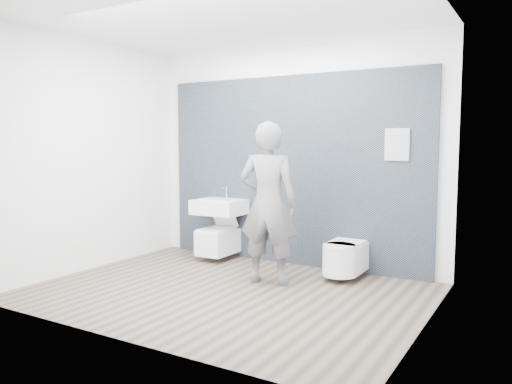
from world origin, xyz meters
The scene contains 8 objects.
ground centered at (0.00, 0.00, 0.00)m, with size 4.00×4.00×0.00m, color brown.
room_shell centered at (0.00, 0.00, 1.74)m, with size 4.00×4.00×4.00m.
tile_wall centered at (0.00, 1.47, 0.00)m, with size 3.60×0.06×2.40m, color black.
washbasin centered at (-0.92, 1.20, 0.71)m, with size 0.65×0.49×0.49m.
toilet_square centered at (-0.92, 1.17, 0.26)m, with size 0.38×0.55×0.71m.
toilet_rounded centered at (0.87, 1.11, 0.24)m, with size 0.39×0.66×0.35m.
info_placard centered at (1.36, 1.43, 0.00)m, with size 0.27×0.03×0.36m, color white.
visitor centered at (0.21, 0.51, 0.89)m, with size 0.65×0.43×1.79m, color slate.
Camera 1 is at (2.85, -4.24, 1.55)m, focal length 35.00 mm.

